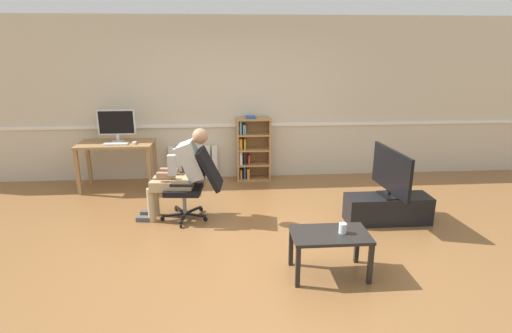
# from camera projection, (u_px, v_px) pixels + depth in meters

# --- Properties ---
(ground_plane) EXTENTS (18.00, 18.00, 0.00)m
(ground_plane) POSITION_uv_depth(u_px,v_px,m) (249.00, 245.00, 4.73)
(ground_plane) COLOR brown
(back_wall) EXTENTS (12.00, 0.13, 2.70)m
(back_wall) POSITION_uv_depth(u_px,v_px,m) (239.00, 100.00, 6.87)
(back_wall) COLOR beige
(back_wall) RESTS_ON ground_plane
(computer_desk) EXTENTS (1.17, 0.62, 0.76)m
(computer_desk) POSITION_uv_depth(u_px,v_px,m) (117.00, 150.00, 6.45)
(computer_desk) COLOR #9E7547
(computer_desk) RESTS_ON ground_plane
(imac_monitor) EXTENTS (0.58, 0.14, 0.51)m
(imac_monitor) POSITION_uv_depth(u_px,v_px,m) (116.00, 123.00, 6.41)
(imac_monitor) COLOR silver
(imac_monitor) RESTS_ON computer_desk
(keyboard) EXTENTS (0.37, 0.12, 0.02)m
(keyboard) POSITION_uv_depth(u_px,v_px,m) (116.00, 144.00, 6.28)
(keyboard) COLOR silver
(keyboard) RESTS_ON computer_desk
(computer_mouse) EXTENTS (0.06, 0.10, 0.03)m
(computer_mouse) POSITION_uv_depth(u_px,v_px,m) (134.00, 143.00, 6.32)
(computer_mouse) COLOR white
(computer_mouse) RESTS_ON computer_desk
(bookshelf) EXTENTS (0.57, 0.29, 1.09)m
(bookshelf) POSITION_uv_depth(u_px,v_px,m) (251.00, 149.00, 6.92)
(bookshelf) COLOR #AD7F4C
(bookshelf) RESTS_ON ground_plane
(radiator) EXTENTS (0.83, 0.08, 0.58)m
(radiator) POSITION_uv_depth(u_px,v_px,m) (193.00, 162.00, 7.01)
(radiator) COLOR white
(radiator) RESTS_ON ground_plane
(office_chair) EXTENTS (0.85, 0.62, 0.96)m
(office_chair) POSITION_uv_depth(u_px,v_px,m) (196.00, 181.00, 5.32)
(office_chair) COLOR black
(office_chair) RESTS_ON ground_plane
(person_seated) EXTENTS (0.98, 0.41, 1.23)m
(person_seated) POSITION_uv_depth(u_px,v_px,m) (180.00, 172.00, 5.28)
(person_seated) COLOR tan
(person_seated) RESTS_ON ground_plane
(tv_stand) EXTENTS (1.09, 0.38, 0.36)m
(tv_stand) POSITION_uv_depth(u_px,v_px,m) (387.00, 209.00, 5.31)
(tv_stand) COLOR black
(tv_stand) RESTS_ON ground_plane
(tv_screen) EXTENTS (0.22, 0.97, 0.61)m
(tv_screen) POSITION_uv_depth(u_px,v_px,m) (391.00, 172.00, 5.17)
(tv_screen) COLOR black
(tv_screen) RESTS_ON tv_stand
(coffee_table) EXTENTS (0.77, 0.47, 0.45)m
(coffee_table) POSITION_uv_depth(u_px,v_px,m) (330.00, 239.00, 4.03)
(coffee_table) COLOR black
(coffee_table) RESTS_ON ground_plane
(drinking_glass) EXTENTS (0.08, 0.08, 0.10)m
(drinking_glass) POSITION_uv_depth(u_px,v_px,m) (343.00, 228.00, 4.00)
(drinking_glass) COLOR silver
(drinking_glass) RESTS_ON coffee_table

